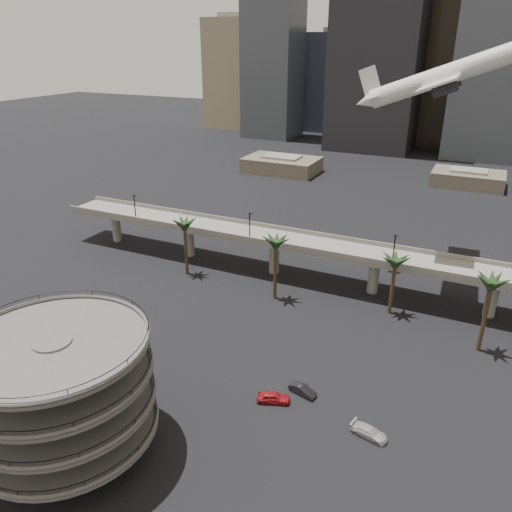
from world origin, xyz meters
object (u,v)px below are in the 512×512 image
at_px(airborne_jet, 447,75).
at_px(car_a, 273,397).
at_px(car_b, 303,390).
at_px(overpass, 323,250).
at_px(car_c, 369,432).
at_px(parking_ramp, 61,387).

bearing_deg(airborne_jet, car_a, -104.07).
xyz_separation_m(airborne_jet, car_b, (-8.35, -53.00, -40.51)).
height_order(airborne_jet, car_b, airborne_jet).
height_order(overpass, airborne_jet, airborne_jet).
bearing_deg(overpass, car_b, -75.38).
bearing_deg(airborne_jet, car_c, -90.04).
relative_size(airborne_jet, car_c, 7.40).
bearing_deg(overpass, car_a, -80.98).
bearing_deg(car_c, overpass, 38.47).
bearing_deg(parking_ramp, airborne_jet, 67.87).
relative_size(car_a, car_c, 0.97).
distance_m(car_a, car_b, 4.68).
relative_size(parking_ramp, airborne_jet, 0.61).
bearing_deg(parking_ramp, car_b, 45.37).
height_order(car_b, car_c, car_c).
xyz_separation_m(car_a, car_b, (3.16, 3.46, -0.11)).
distance_m(parking_ramp, overpass, 60.46).
bearing_deg(overpass, car_c, -63.35).
xyz_separation_m(parking_ramp, car_c, (33.32, 18.51, -9.12)).
bearing_deg(car_b, parking_ramp, 149.74).
relative_size(overpass, airborne_jet, 3.59).
distance_m(car_a, car_c, 14.04).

